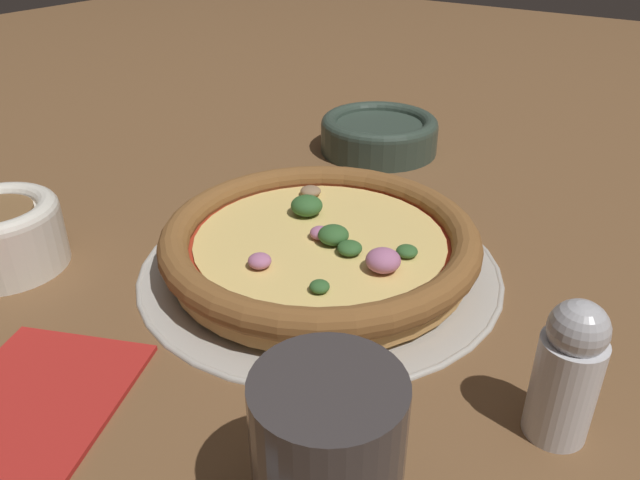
{
  "coord_description": "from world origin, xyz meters",
  "views": [
    {
      "loc": [
        -0.41,
        -0.28,
        0.31
      ],
      "look_at": [
        0.0,
        0.0,
        0.03
      ],
      "focal_mm": 35.0,
      "sensor_mm": 36.0,
      "label": 1
    }
  ],
  "objects_px": {
    "pizza_tray": "(320,265)",
    "bowl_far": "(1,232)",
    "napkin": "(24,410)",
    "drinking_cup": "(328,456)",
    "pepper_shaker": "(568,372)",
    "bowl_near": "(379,133)",
    "pizza": "(320,243)"
  },
  "relations": [
    {
      "from": "pizza",
      "to": "napkin",
      "type": "height_order",
      "value": "pizza"
    },
    {
      "from": "bowl_far",
      "to": "pepper_shaker",
      "type": "distance_m",
      "value": 0.49
    },
    {
      "from": "bowl_far",
      "to": "drinking_cup",
      "type": "bearing_deg",
      "value": -97.76
    },
    {
      "from": "pizza",
      "to": "pepper_shaker",
      "type": "bearing_deg",
      "value": -108.04
    },
    {
      "from": "bowl_near",
      "to": "pepper_shaker",
      "type": "distance_m",
      "value": 0.5
    },
    {
      "from": "bowl_near",
      "to": "bowl_far",
      "type": "height_order",
      "value": "bowl_far"
    },
    {
      "from": "pizza_tray",
      "to": "napkin",
      "type": "bearing_deg",
      "value": 167.82
    },
    {
      "from": "pepper_shaker",
      "to": "bowl_near",
      "type": "bearing_deg",
      "value": 43.11
    },
    {
      "from": "drinking_cup",
      "to": "napkin",
      "type": "bearing_deg",
      "value": 103.26
    },
    {
      "from": "napkin",
      "to": "drinking_cup",
      "type": "bearing_deg",
      "value": -76.74
    },
    {
      "from": "pizza",
      "to": "bowl_far",
      "type": "bearing_deg",
      "value": 123.68
    },
    {
      "from": "pizza_tray",
      "to": "drinking_cup",
      "type": "bearing_deg",
      "value": -144.46
    },
    {
      "from": "pepper_shaker",
      "to": "drinking_cup",
      "type": "bearing_deg",
      "value": 148.52
    },
    {
      "from": "pizza_tray",
      "to": "bowl_near",
      "type": "xyz_separation_m",
      "value": [
        0.29,
        0.1,
        0.02
      ]
    },
    {
      "from": "bowl_near",
      "to": "napkin",
      "type": "xyz_separation_m",
      "value": [
        -0.56,
        -0.05,
        -0.02
      ]
    },
    {
      "from": "bowl_far",
      "to": "bowl_near",
      "type": "bearing_deg",
      "value": -17.03
    },
    {
      "from": "bowl_far",
      "to": "pepper_shaker",
      "type": "relative_size",
      "value": 1.08
    },
    {
      "from": "pizza_tray",
      "to": "bowl_near",
      "type": "relative_size",
      "value": 2.16
    },
    {
      "from": "pepper_shaker",
      "to": "bowl_far",
      "type": "bearing_deg",
      "value": 99.91
    },
    {
      "from": "pizza_tray",
      "to": "bowl_far",
      "type": "relative_size",
      "value": 3.06
    },
    {
      "from": "pepper_shaker",
      "to": "pizza_tray",
      "type": "bearing_deg",
      "value": 71.99
    },
    {
      "from": "drinking_cup",
      "to": "bowl_far",
      "type": "bearing_deg",
      "value": 82.24
    },
    {
      "from": "pizza_tray",
      "to": "bowl_far",
      "type": "bearing_deg",
      "value": 123.7
    },
    {
      "from": "napkin",
      "to": "pizza_tray",
      "type": "bearing_deg",
      "value": -12.18
    },
    {
      "from": "pizza_tray",
      "to": "napkin",
      "type": "height_order",
      "value": "same"
    },
    {
      "from": "bowl_near",
      "to": "napkin",
      "type": "distance_m",
      "value": 0.56
    },
    {
      "from": "pizza",
      "to": "napkin",
      "type": "xyz_separation_m",
      "value": [
        -0.27,
        0.06,
        -0.02
      ]
    },
    {
      "from": "pizza_tray",
      "to": "drinking_cup",
      "type": "height_order",
      "value": "drinking_cup"
    },
    {
      "from": "bowl_near",
      "to": "pepper_shaker",
      "type": "bearing_deg",
      "value": -136.89
    },
    {
      "from": "pizza_tray",
      "to": "pepper_shaker",
      "type": "distance_m",
      "value": 0.26
    },
    {
      "from": "pizza",
      "to": "napkin",
      "type": "bearing_deg",
      "value": 167.77
    },
    {
      "from": "pizza_tray",
      "to": "pizza",
      "type": "distance_m",
      "value": 0.02
    }
  ]
}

